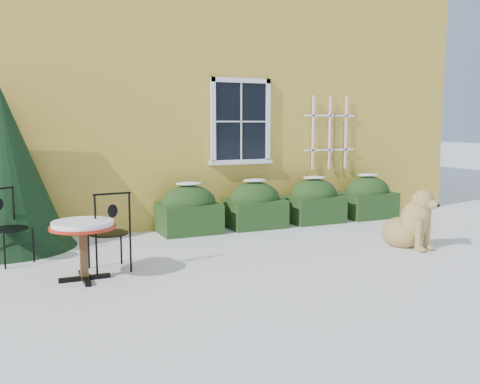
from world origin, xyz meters
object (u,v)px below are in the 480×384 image
bistro_table (83,231)px  dog (410,224)px  evergreen_shrub (3,182)px  patio_chair_near (110,231)px  patio_chair_far (7,226)px

bistro_table → dog: dog is taller
evergreen_shrub → patio_chair_near: evergreen_shrub is taller
bistro_table → patio_chair_far: size_ratio=0.77×
bistro_table → patio_chair_near: bearing=37.6°
bistro_table → patio_chair_near: 0.49m
patio_chair_far → dog: 5.97m
evergreen_shrub → dog: 6.36m
evergreen_shrub → patio_chair_far: bearing=-88.8°
evergreen_shrub → patio_chair_far: (0.02, -0.99, -0.52)m
bistro_table → dog: 4.93m
patio_chair_far → dog: size_ratio=0.96×
patio_chair_far → bistro_table: bearing=-87.9°
evergreen_shrub → dog: size_ratio=2.39×
patio_chair_near → bistro_table: bearing=33.5°
patio_chair_far → dog: (5.75, -1.60, -0.14)m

